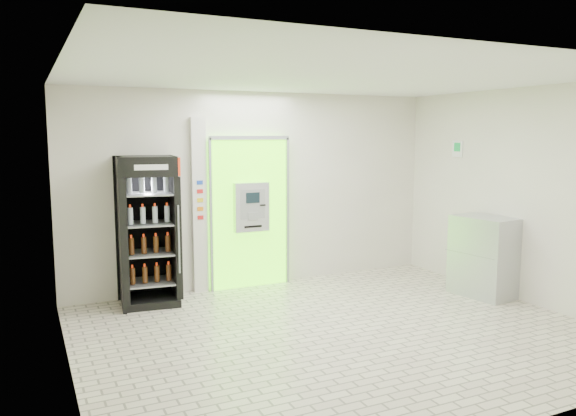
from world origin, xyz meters
TOP-DOWN VIEW (x-y plane):
  - ground at (0.00, 0.00)m, footprint 6.00×6.00m
  - room_shell at (0.00, 0.00)m, footprint 6.00×6.00m
  - atm_assembly at (-0.20, 2.41)m, footprint 1.30×0.24m
  - pillar at (-0.98, 2.45)m, footprint 0.22×0.11m
  - beverage_cooler at (-1.81, 2.16)m, footprint 0.85×0.79m
  - steel_cabinet at (2.70, 0.44)m, footprint 0.71×0.95m
  - exit_sign at (2.99, 1.40)m, footprint 0.02×0.22m

SIDE VIEW (x-z plane):
  - ground at x=0.00m, z-range 0.00..0.00m
  - steel_cabinet at x=2.70m, z-range 0.00..1.17m
  - beverage_cooler at x=-1.81m, z-range -0.04..2.02m
  - atm_assembly at x=-0.20m, z-range 0.01..2.34m
  - pillar at x=-0.98m, z-range 0.00..2.60m
  - room_shell at x=0.00m, z-range -1.16..4.84m
  - exit_sign at x=2.99m, z-range 1.99..2.25m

